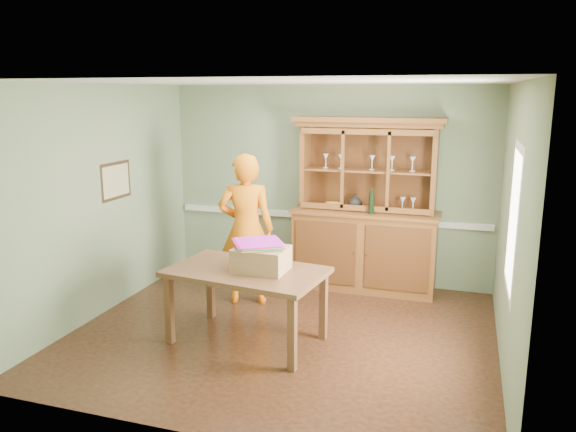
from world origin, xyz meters
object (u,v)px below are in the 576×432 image
(cardboard_box, at_px, (261,259))
(person, at_px, (246,229))
(dining_table, at_px, (246,278))
(china_hutch, at_px, (365,230))

(cardboard_box, bearing_deg, person, 119.30)
(dining_table, bearing_deg, cardboard_box, 13.08)
(dining_table, xyz_separation_m, cardboard_box, (0.16, 0.02, 0.22))
(cardboard_box, distance_m, person, 1.21)
(person, bearing_deg, dining_table, 96.45)
(dining_table, xyz_separation_m, person, (-0.43, 1.07, 0.24))
(dining_table, bearing_deg, person, 119.53)
(dining_table, height_order, person, person)
(china_hutch, xyz_separation_m, cardboard_box, (-0.72, -2.02, 0.12))
(china_hutch, relative_size, person, 1.21)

